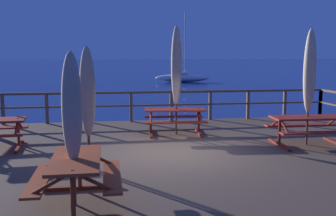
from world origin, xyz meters
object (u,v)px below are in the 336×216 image
(picnic_table_front_left, at_px, (309,124))
(patio_umbrella_short_back, at_px, (310,72))
(picnic_table_mid_right, at_px, (76,171))
(patio_umbrella_tall_back_right, at_px, (72,109))
(patio_umbrella_short_front, at_px, (176,66))
(patio_umbrella_tall_back_left, at_px, (87,93))
(picnic_table_back_left, at_px, (175,116))
(sailboat_distant, at_px, (182,78))

(picnic_table_front_left, bearing_deg, patio_umbrella_short_back, 122.80)
(picnic_table_front_left, xyz_separation_m, picnic_table_mid_right, (-5.78, -3.39, -0.01))
(patio_umbrella_tall_back_right, distance_m, patio_umbrella_short_front, 6.02)
(patio_umbrella_tall_back_right, xyz_separation_m, patio_umbrella_tall_back_left, (0.15, 1.88, 0.07))
(picnic_table_back_left, xyz_separation_m, patio_umbrella_short_front, (0.03, -0.07, 1.50))
(patio_umbrella_short_back, bearing_deg, picnic_table_back_left, 148.04)
(picnic_table_front_left, bearing_deg, picnic_table_back_left, 147.66)
(picnic_table_mid_right, xyz_separation_m, patio_umbrella_short_back, (5.75, 3.44, 1.40))
(patio_umbrella_short_front, bearing_deg, patio_umbrella_tall_back_left, -124.61)
(picnic_table_back_left, bearing_deg, patio_umbrella_tall_back_right, -115.01)
(patio_umbrella_tall_back_right, xyz_separation_m, sailboat_distant, (8.85, 37.59, -1.65))
(patio_umbrella_short_back, height_order, patio_umbrella_tall_back_left, patio_umbrella_short_back)
(patio_umbrella_short_front, xyz_separation_m, patio_umbrella_tall_back_left, (-2.44, -3.53, -0.43))
(picnic_table_front_left, height_order, patio_umbrella_tall_back_left, patio_umbrella_tall_back_left)
(patio_umbrella_tall_back_left, bearing_deg, picnic_table_front_left, 15.20)
(patio_umbrella_tall_back_left, bearing_deg, picnic_table_mid_right, -93.60)
(patio_umbrella_tall_back_right, relative_size, patio_umbrella_short_front, 0.76)
(picnic_table_back_left, distance_m, patio_umbrella_tall_back_right, 6.13)
(picnic_table_mid_right, bearing_deg, picnic_table_back_left, 65.18)
(patio_umbrella_short_front, distance_m, patio_umbrella_tall_back_left, 4.31)
(picnic_table_back_left, height_order, sailboat_distant, sailboat_distant)
(patio_umbrella_short_back, relative_size, patio_umbrella_tall_back_left, 1.20)
(patio_umbrella_short_back, bearing_deg, patio_umbrella_short_front, 148.74)
(picnic_table_mid_right, xyz_separation_m, sailboat_distant, (8.81, 37.56, -0.66))
(picnic_table_mid_right, distance_m, patio_umbrella_short_back, 6.85)
(picnic_table_front_left, bearing_deg, patio_umbrella_tall_back_right, -149.57)
(patio_umbrella_short_back, xyz_separation_m, patio_umbrella_tall_back_left, (-5.63, -1.59, -0.32))
(patio_umbrella_short_back, distance_m, patio_umbrella_tall_back_left, 5.86)
(patio_umbrella_tall_back_left, bearing_deg, patio_umbrella_short_front, 55.39)
(patio_umbrella_short_back, height_order, sailboat_distant, sailboat_distant)
(picnic_table_back_left, xyz_separation_m, patio_umbrella_short_back, (3.23, -2.01, 1.40))
(picnic_table_mid_right, xyz_separation_m, patio_umbrella_short_front, (2.55, 5.38, 1.51))
(picnic_table_front_left, relative_size, picnic_table_mid_right, 1.15)
(patio_umbrella_short_back, bearing_deg, patio_umbrella_tall_back_left, -164.23)
(patio_umbrella_tall_back_right, bearing_deg, sailboat_distant, 76.76)
(picnic_table_front_left, distance_m, patio_umbrella_short_back, 1.39)
(picnic_table_front_left, bearing_deg, patio_umbrella_tall_back_left, -164.80)
(picnic_table_back_left, height_order, patio_umbrella_tall_back_left, patio_umbrella_tall_back_left)
(picnic_table_mid_right, xyz_separation_m, patio_umbrella_tall_back_left, (0.12, 1.85, 1.07))
(patio_umbrella_tall_back_left, bearing_deg, sailboat_distant, 76.31)
(picnic_table_front_left, height_order, sailboat_distant, sailboat_distant)
(picnic_table_mid_right, height_order, patio_umbrella_short_back, patio_umbrella_short_back)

